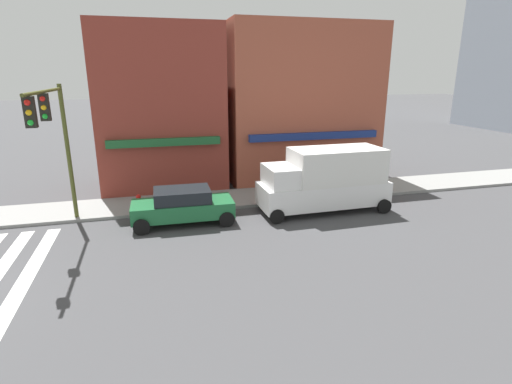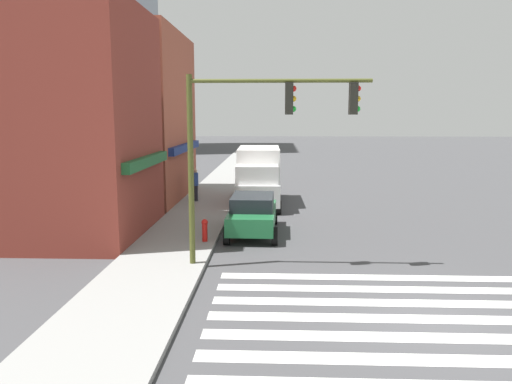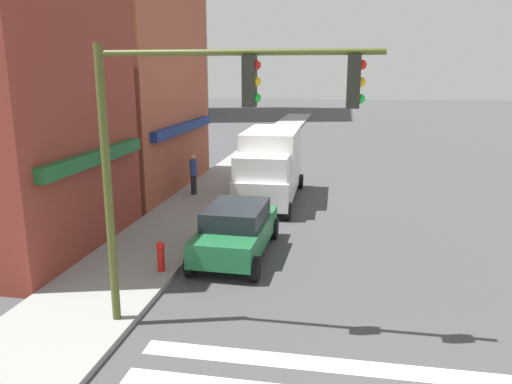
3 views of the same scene
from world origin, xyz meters
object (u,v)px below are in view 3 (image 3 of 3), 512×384
pedestrian_blue_shirt (193,174)px  fire_hydrant (161,255)px  traffic_signal (202,128)px  box_truck_white (270,165)px  sedan_green (236,229)px

pedestrian_blue_shirt → fire_hydrant: (-8.69, -1.74, -0.46)m
fire_hydrant → pedestrian_blue_shirt: bearing=11.3°
traffic_signal → pedestrian_blue_shirt: bearing=18.4°
box_truck_white → fire_hydrant: box_truck_white is taller
pedestrian_blue_shirt → fire_hydrant: pedestrian_blue_shirt is taller
pedestrian_blue_shirt → fire_hydrant: 8.87m
traffic_signal → box_truck_white: size_ratio=0.97×
sedan_green → fire_hydrant: (-1.91, 1.70, -0.23)m
sedan_green → fire_hydrant: bearing=139.6°
traffic_signal → sedan_green: (4.67, 0.36, -3.57)m
box_truck_white → fire_hydrant: (-8.70, 1.70, -0.97)m
sedan_green → box_truck_white: 6.83m
sedan_green → traffic_signal: bearing=-174.3°
sedan_green → pedestrian_blue_shirt: (6.78, 3.44, 0.23)m
sedan_green → box_truck_white: box_truck_white is taller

